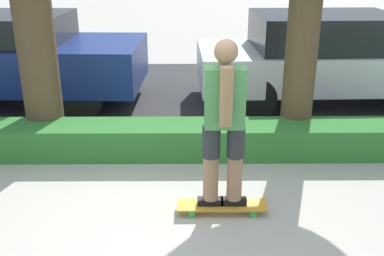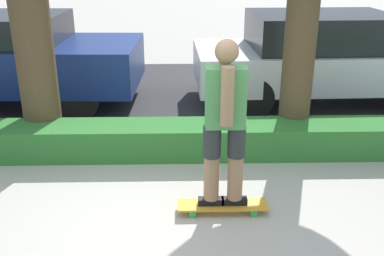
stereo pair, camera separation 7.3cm
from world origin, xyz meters
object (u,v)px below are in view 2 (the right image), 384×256
object	(u,v)px
skateboard	(222,205)
skater_person	(225,122)
parked_car_front	(0,57)
parked_car_middle	(324,56)

from	to	relation	value
skateboard	skater_person	size ratio (longest dim) A/B	0.54
skater_person	parked_car_front	size ratio (longest dim) A/B	0.36
skater_person	parked_car_front	xyz separation A→B (m)	(-3.50, 3.66, -0.17)
parked_car_front	skater_person	bearing A→B (deg)	-44.38
skateboard	parked_car_middle	size ratio (longest dim) A/B	0.20
parked_car_front	skateboard	bearing A→B (deg)	-44.38
skateboard	parked_car_front	xyz separation A→B (m)	(-3.50, 3.66, 0.74)
skater_person	parked_car_front	distance (m)	5.07
skater_person	skateboard	bearing A→B (deg)	180.00
parked_car_front	parked_car_middle	bearing A→B (deg)	2.01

